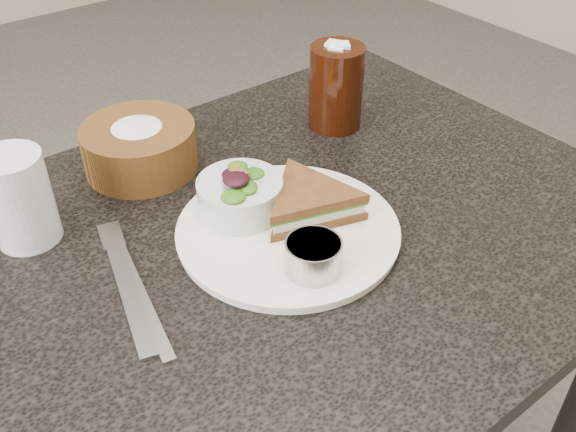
# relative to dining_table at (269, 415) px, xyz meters

# --- Properties ---
(dining_table) EXTENTS (1.00, 0.70, 0.75)m
(dining_table) POSITION_rel_dining_table_xyz_m (0.00, 0.00, 0.00)
(dining_table) COLOR black
(dining_table) RESTS_ON floor
(dinner_plate) EXTENTS (0.28, 0.28, 0.01)m
(dinner_plate) POSITION_rel_dining_table_xyz_m (0.03, -0.01, 0.38)
(dinner_plate) COLOR silver
(dinner_plate) RESTS_ON dining_table
(sandwich) EXTENTS (0.19, 0.19, 0.04)m
(sandwich) POSITION_rel_dining_table_xyz_m (0.06, -0.01, 0.41)
(sandwich) COLOR #52371A
(sandwich) RESTS_ON dinner_plate
(salad_bowl) EXTENTS (0.13, 0.13, 0.06)m
(salad_bowl) POSITION_rel_dining_table_xyz_m (-0.00, 0.05, 0.42)
(salad_bowl) COLOR #B1BFB7
(salad_bowl) RESTS_ON dinner_plate
(dressing_ramekin) EXTENTS (0.07, 0.07, 0.04)m
(dressing_ramekin) POSITION_rel_dining_table_xyz_m (0.00, -0.09, 0.41)
(dressing_ramekin) COLOR #A7A7A7
(dressing_ramekin) RESTS_ON dinner_plate
(orange_wedge) EXTENTS (0.08, 0.08, 0.02)m
(orange_wedge) POSITION_rel_dining_table_xyz_m (0.05, 0.07, 0.40)
(orange_wedge) COLOR orange
(orange_wedge) RESTS_ON dinner_plate
(fork) EXTENTS (0.07, 0.21, 0.01)m
(fork) POSITION_rel_dining_table_xyz_m (-0.18, 0.01, 0.38)
(fork) COLOR #9EA0A3
(fork) RESTS_ON dining_table
(knife) EXTENTS (0.06, 0.22, 0.00)m
(knife) POSITION_rel_dining_table_xyz_m (-0.17, 0.01, 0.38)
(knife) COLOR #A9A9A9
(knife) RESTS_ON dining_table
(bread_basket) EXTENTS (0.20, 0.20, 0.09)m
(bread_basket) POSITION_rel_dining_table_xyz_m (-0.05, 0.24, 0.42)
(bread_basket) COLOR brown
(bread_basket) RESTS_ON dining_table
(cola_glass) EXTENTS (0.10, 0.10, 0.14)m
(cola_glass) POSITION_rel_dining_table_xyz_m (0.26, 0.16, 0.45)
(cola_glass) COLOR black
(cola_glass) RESTS_ON dining_table
(water_glass) EXTENTS (0.09, 0.09, 0.12)m
(water_glass) POSITION_rel_dining_table_xyz_m (-0.23, 0.18, 0.43)
(water_glass) COLOR silver
(water_glass) RESTS_ON dining_table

